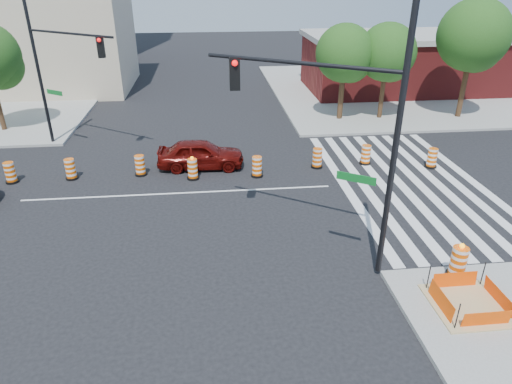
# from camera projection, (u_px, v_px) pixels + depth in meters

# --- Properties ---
(ground) EXTENTS (120.00, 120.00, 0.00)m
(ground) POSITION_uv_depth(u_px,v_px,m) (179.00, 193.00, 20.96)
(ground) COLOR black
(ground) RESTS_ON ground
(sidewalk_ne) EXTENTS (22.00, 22.00, 0.15)m
(sidewalk_ne) POSITION_uv_depth(u_px,v_px,m) (402.00, 89.00, 38.73)
(sidewalk_ne) COLOR gray
(sidewalk_ne) RESTS_ON ground
(crosswalk_east) EXTENTS (6.75, 13.50, 0.01)m
(crosswalk_east) POSITION_uv_depth(u_px,v_px,m) (408.00, 182.00, 22.01)
(crosswalk_east) COLOR silver
(crosswalk_east) RESTS_ON ground
(lane_centerline) EXTENTS (14.00, 0.12, 0.01)m
(lane_centerline) POSITION_uv_depth(u_px,v_px,m) (179.00, 193.00, 20.95)
(lane_centerline) COLOR silver
(lane_centerline) RESTS_ON ground
(excavation_pit) EXTENTS (2.20, 2.20, 0.90)m
(excavation_pit) POSITION_uv_depth(u_px,v_px,m) (468.00, 304.00, 13.69)
(excavation_pit) COLOR tan
(excavation_pit) RESTS_ON ground
(brick_storefront) EXTENTS (16.50, 8.50, 4.60)m
(brick_storefront) POSITION_uv_depth(u_px,v_px,m) (406.00, 62.00, 37.74)
(brick_storefront) COLOR maroon
(brick_storefront) RESTS_ON ground
(beige_midrise) EXTENTS (14.00, 10.00, 10.00)m
(beige_midrise) POSITION_uv_depth(u_px,v_px,m) (38.00, 27.00, 37.25)
(beige_midrise) COLOR #C3B195
(beige_midrise) RESTS_ON ground
(red_coupe) EXTENTS (4.45, 1.95, 1.49)m
(red_coupe) POSITION_uv_depth(u_px,v_px,m) (201.00, 154.00, 23.35)
(red_coupe) COLOR #530A07
(red_coupe) RESTS_ON ground
(signal_pole_se) EXTENTS (5.44, 3.64, 8.48)m
(signal_pole_se) POSITION_uv_depth(u_px,v_px,m) (339.00, 118.00, 13.86)
(signal_pole_se) COLOR black
(signal_pole_se) RESTS_ON ground
(signal_pole_nw) EXTENTS (5.01, 3.67, 8.04)m
(signal_pole_nw) POSITION_uv_depth(u_px,v_px,m) (57.00, 61.00, 23.99)
(signal_pole_nw) COLOR black
(signal_pole_nw) RESTS_ON ground
(pit_drum) EXTENTS (0.64, 0.64, 1.26)m
(pit_drum) POSITION_uv_depth(u_px,v_px,m) (458.00, 263.00, 14.82)
(pit_drum) COLOR black
(pit_drum) RESTS_ON ground
(tree_north_c) EXTENTS (3.75, 3.70, 6.29)m
(tree_north_c) POSITION_uv_depth(u_px,v_px,m) (345.00, 57.00, 29.27)
(tree_north_c) COLOR #382314
(tree_north_c) RESTS_ON ground
(tree_north_d) EXTENTS (3.72, 3.72, 6.33)m
(tree_north_d) POSITION_uv_depth(u_px,v_px,m) (387.00, 56.00, 29.43)
(tree_north_d) COLOR #382314
(tree_north_d) RESTS_ON ground
(tree_north_e) EXTENTS (4.57, 4.57, 7.77)m
(tree_north_e) POSITION_uv_depth(u_px,v_px,m) (473.00, 39.00, 29.23)
(tree_north_e) COLOR #382314
(tree_north_e) RESTS_ON ground
(median_drum_1) EXTENTS (0.60, 0.60, 1.02)m
(median_drum_1) POSITION_uv_depth(u_px,v_px,m) (10.00, 173.00, 21.81)
(median_drum_1) COLOR black
(median_drum_1) RESTS_ON ground
(median_drum_2) EXTENTS (0.60, 0.60, 1.02)m
(median_drum_2) POSITION_uv_depth(u_px,v_px,m) (71.00, 170.00, 22.19)
(median_drum_2) COLOR black
(median_drum_2) RESTS_ON ground
(median_drum_3) EXTENTS (0.60, 0.60, 1.02)m
(median_drum_3) POSITION_uv_depth(u_px,v_px,m) (140.00, 166.00, 22.61)
(median_drum_3) COLOR black
(median_drum_3) RESTS_ON ground
(median_drum_4) EXTENTS (0.60, 0.60, 1.18)m
(median_drum_4) POSITION_uv_depth(u_px,v_px,m) (193.00, 170.00, 22.19)
(median_drum_4) COLOR black
(median_drum_4) RESTS_ON ground
(median_drum_5) EXTENTS (0.60, 0.60, 1.02)m
(median_drum_5) POSITION_uv_depth(u_px,v_px,m) (257.00, 167.00, 22.48)
(median_drum_5) COLOR black
(median_drum_5) RESTS_ON ground
(median_drum_6) EXTENTS (0.60, 0.60, 1.02)m
(median_drum_6) POSITION_uv_depth(u_px,v_px,m) (317.00, 159.00, 23.49)
(median_drum_6) COLOR black
(median_drum_6) RESTS_ON ground
(median_drum_7) EXTENTS (0.60, 0.60, 1.02)m
(median_drum_7) POSITION_uv_depth(u_px,v_px,m) (366.00, 155.00, 23.91)
(median_drum_7) COLOR black
(median_drum_7) RESTS_ON ground
(median_drum_8) EXTENTS (0.60, 0.60, 1.02)m
(median_drum_8) POSITION_uv_depth(u_px,v_px,m) (432.00, 159.00, 23.50)
(median_drum_8) COLOR black
(median_drum_8) RESTS_ON ground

